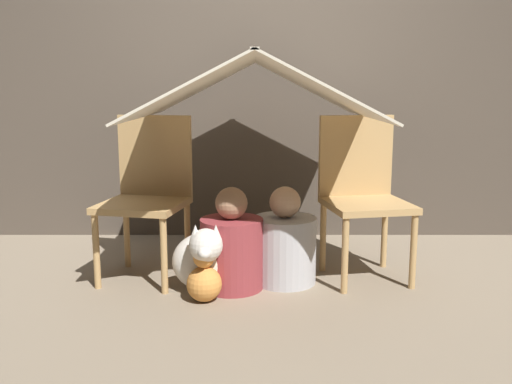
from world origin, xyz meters
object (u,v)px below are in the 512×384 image
person_front (233,248)px  dog (209,259)px  chair_left (149,190)px  person_second (286,245)px  chair_right (363,190)px

person_front → dog: person_front is taller
chair_left → person_front: 0.60m
person_second → dog: 0.45m
chair_left → person_second: chair_left is taller
chair_left → dog: bearing=-27.7°
person_second → dog: bearing=-157.1°
chair_right → person_second: (-0.44, -0.13, -0.29)m
chair_left → person_second: size_ratio=1.69×
dog → chair_right: bearing=19.3°
person_second → dog: person_second is taller
chair_left → person_second: 0.83m
person_front → chair_left: bearing=155.4°
chair_right → person_front: bearing=-173.9°
dog → person_front: bearing=32.7°
chair_right → person_second: 0.54m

